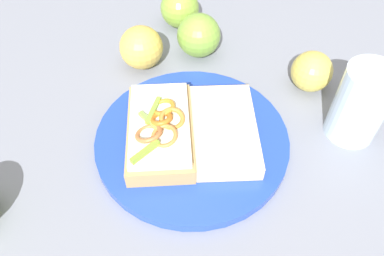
{
  "coord_description": "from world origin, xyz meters",
  "views": [
    {
      "loc": [
        -0.16,
        0.31,
        0.46
      ],
      "look_at": [
        0.0,
        0.0,
        0.04
      ],
      "focal_mm": 35.99,
      "sensor_mm": 36.0,
      "label": 1
    }
  ],
  "objects_px": {
    "plate": "(192,140)",
    "apple_5": "(180,8)",
    "sandwich": "(160,130)",
    "bread_slice_side": "(223,130)",
    "drinking_glass": "(361,104)",
    "apple_2": "(199,35)",
    "apple_1": "(141,47)",
    "apple_4": "(312,71)"
  },
  "relations": [
    {
      "from": "plate",
      "to": "apple_5",
      "type": "distance_m",
      "value": 0.3
    },
    {
      "from": "sandwich",
      "to": "bread_slice_side",
      "type": "bearing_deg",
      "value": -89.67
    },
    {
      "from": "bread_slice_side",
      "to": "drinking_glass",
      "type": "distance_m",
      "value": 0.2
    },
    {
      "from": "apple_2",
      "to": "drinking_glass",
      "type": "distance_m",
      "value": 0.3
    },
    {
      "from": "sandwich",
      "to": "apple_1",
      "type": "bearing_deg",
      "value": 9.54
    },
    {
      "from": "apple_4",
      "to": "bread_slice_side",
      "type": "bearing_deg",
      "value": 65.74
    },
    {
      "from": "bread_slice_side",
      "to": "apple_4",
      "type": "relative_size",
      "value": 2.36
    },
    {
      "from": "apple_4",
      "to": "plate",
      "type": "bearing_deg",
      "value": 59.24
    },
    {
      "from": "apple_4",
      "to": "apple_5",
      "type": "distance_m",
      "value": 0.28
    },
    {
      "from": "sandwich",
      "to": "drinking_glass",
      "type": "bearing_deg",
      "value": -88.04
    },
    {
      "from": "apple_2",
      "to": "apple_5",
      "type": "height_order",
      "value": "apple_2"
    },
    {
      "from": "sandwich",
      "to": "bread_slice_side",
      "type": "relative_size",
      "value": 1.18
    },
    {
      "from": "sandwich",
      "to": "drinking_glass",
      "type": "distance_m",
      "value": 0.29
    },
    {
      "from": "drinking_glass",
      "to": "apple_4",
      "type": "bearing_deg",
      "value": -38.15
    },
    {
      "from": "drinking_glass",
      "to": "apple_5",
      "type": "bearing_deg",
      "value": -18.6
    },
    {
      "from": "bread_slice_side",
      "to": "apple_1",
      "type": "relative_size",
      "value": 2.12
    },
    {
      "from": "apple_1",
      "to": "drinking_glass",
      "type": "bearing_deg",
      "value": -177.76
    },
    {
      "from": "apple_4",
      "to": "drinking_glass",
      "type": "distance_m",
      "value": 0.11
    },
    {
      "from": "apple_1",
      "to": "plate",
      "type": "bearing_deg",
      "value": 143.59
    },
    {
      "from": "apple_2",
      "to": "apple_5",
      "type": "bearing_deg",
      "value": -40.35
    },
    {
      "from": "plate",
      "to": "drinking_glass",
      "type": "xyz_separation_m",
      "value": [
        -0.2,
        -0.13,
        0.05
      ]
    },
    {
      "from": "plate",
      "to": "drinking_glass",
      "type": "relative_size",
      "value": 2.39
    },
    {
      "from": "apple_2",
      "to": "apple_5",
      "type": "xyz_separation_m",
      "value": [
        0.07,
        -0.06,
        -0.0
      ]
    },
    {
      "from": "plate",
      "to": "bread_slice_side",
      "type": "xyz_separation_m",
      "value": [
        -0.04,
        -0.02,
        0.02
      ]
    },
    {
      "from": "apple_2",
      "to": "apple_5",
      "type": "distance_m",
      "value": 0.09
    },
    {
      "from": "apple_1",
      "to": "drinking_glass",
      "type": "distance_m",
      "value": 0.37
    },
    {
      "from": "apple_4",
      "to": "drinking_glass",
      "type": "height_order",
      "value": "drinking_glass"
    },
    {
      "from": "plate",
      "to": "apple_1",
      "type": "height_order",
      "value": "apple_1"
    },
    {
      "from": "apple_2",
      "to": "drinking_glass",
      "type": "relative_size",
      "value": 0.65
    },
    {
      "from": "apple_4",
      "to": "apple_1",
      "type": "bearing_deg",
      "value": 16.15
    },
    {
      "from": "sandwich",
      "to": "apple_4",
      "type": "bearing_deg",
      "value": -66.15
    },
    {
      "from": "apple_1",
      "to": "apple_5",
      "type": "relative_size",
      "value": 1.01
    },
    {
      "from": "sandwich",
      "to": "apple_5",
      "type": "relative_size",
      "value": 2.52
    },
    {
      "from": "sandwich",
      "to": "bread_slice_side",
      "type": "xyz_separation_m",
      "value": [
        -0.08,
        -0.05,
        -0.01
      ]
    },
    {
      "from": "apple_1",
      "to": "apple_2",
      "type": "height_order",
      "value": "apple_2"
    },
    {
      "from": "bread_slice_side",
      "to": "apple_2",
      "type": "height_order",
      "value": "apple_2"
    },
    {
      "from": "apple_2",
      "to": "apple_4",
      "type": "height_order",
      "value": "apple_2"
    },
    {
      "from": "plate",
      "to": "apple_2",
      "type": "bearing_deg",
      "value": -65.8
    },
    {
      "from": "drinking_glass",
      "to": "bread_slice_side",
      "type": "bearing_deg",
      "value": 33.64
    },
    {
      "from": "apple_1",
      "to": "apple_4",
      "type": "relative_size",
      "value": 1.12
    },
    {
      "from": "apple_4",
      "to": "sandwich",
      "type": "bearing_deg",
      "value": 54.78
    },
    {
      "from": "bread_slice_side",
      "to": "drinking_glass",
      "type": "relative_size",
      "value": 1.34
    }
  ]
}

